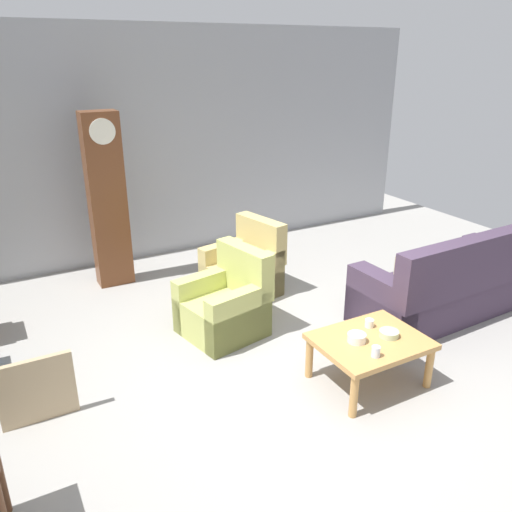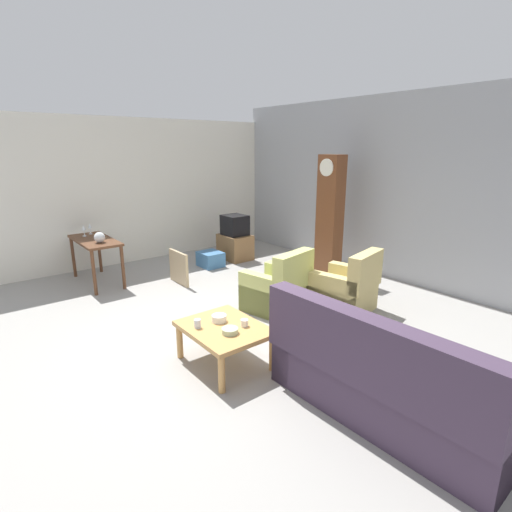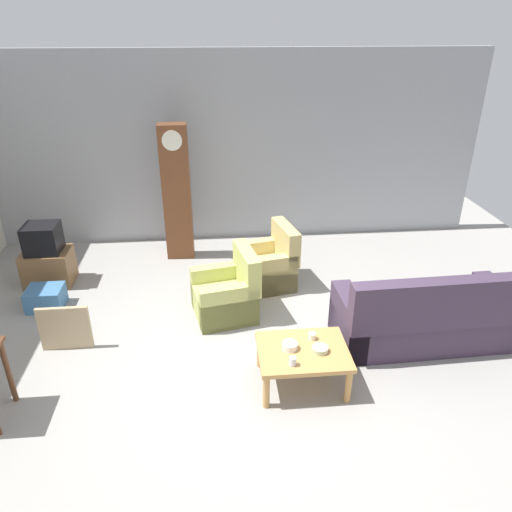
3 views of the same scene
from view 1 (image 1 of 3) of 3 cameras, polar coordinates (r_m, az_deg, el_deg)
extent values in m
plane|color=#999691|center=(5.10, 4.66, -12.07)|extent=(10.40, 10.40, 0.00)
cube|color=#9EA0A5|center=(7.60, -10.26, 12.04)|extent=(8.40, 0.16, 3.20)
cube|color=#423347|center=(6.30, 19.65, -4.16)|extent=(2.13, 0.91, 0.44)
cube|color=#423347|center=(5.90, 22.89, -0.86)|extent=(2.11, 0.27, 0.60)
cube|color=#423347|center=(6.95, 24.78, -1.41)|extent=(0.27, 0.85, 0.68)
cube|color=#423347|center=(5.61, 13.57, -5.32)|extent=(0.27, 0.85, 0.68)
cube|color=brown|center=(6.53, 22.50, 0.18)|extent=(0.38, 0.18, 0.36)
cube|color=#9E8966|center=(6.17, 19.76, -0.64)|extent=(0.36, 0.13, 0.36)
cube|color=#C6B284|center=(5.83, 16.69, -1.57)|extent=(0.36, 0.12, 0.36)
cube|color=#B7BC66|center=(5.54, -3.80, -6.72)|extent=(0.90, 0.90, 0.40)
cube|color=#B7BC66|center=(5.51, -1.25, -1.49)|extent=(0.33, 0.78, 0.52)
cube|color=#B7BC66|center=(5.71, -5.63, -4.73)|extent=(0.78, 0.31, 0.60)
cube|color=#B7BC66|center=(5.28, -1.86, -6.95)|extent=(0.78, 0.31, 0.60)
cube|color=tan|center=(6.40, -1.62, -2.58)|extent=(0.91, 0.91, 0.40)
cube|color=tan|center=(6.42, 0.53, 1.94)|extent=(0.34, 0.78, 0.52)
cube|color=tan|center=(6.58, -3.30, -0.97)|extent=(0.78, 0.32, 0.60)
cube|color=tan|center=(6.15, 0.15, -2.59)|extent=(0.78, 0.32, 0.60)
cube|color=tan|center=(4.77, 12.57, -9.21)|extent=(0.96, 0.76, 0.05)
cylinder|color=tan|center=(4.45, 10.83, -14.99)|extent=(0.07, 0.07, 0.40)
cylinder|color=tan|center=(4.96, 18.63, -11.64)|extent=(0.07, 0.07, 0.40)
cylinder|color=tan|center=(4.87, 5.97, -11.15)|extent=(0.07, 0.07, 0.40)
cylinder|color=tan|center=(5.34, 13.59, -8.52)|extent=(0.07, 0.07, 0.40)
cube|color=brown|center=(6.70, -16.15, 5.82)|extent=(0.44, 0.28, 2.19)
cylinder|color=silver|center=(6.38, -16.65, 13.08)|extent=(0.30, 0.02, 0.30)
cube|color=tan|center=(4.64, -23.11, -13.55)|extent=(0.60, 0.05, 0.58)
cylinder|color=white|center=(4.93, 12.45, -7.29)|extent=(0.08, 0.08, 0.08)
cylinder|color=silver|center=(4.49, 13.14, -10.28)|extent=(0.07, 0.07, 0.09)
cylinder|color=white|center=(4.67, 11.09, -8.88)|extent=(0.16, 0.16, 0.08)
cylinder|color=#B2C69E|center=(4.82, 14.52, -8.33)|extent=(0.18, 0.18, 0.06)
camera|label=2|loc=(6.17, 53.96, 8.23)|focal=27.71mm
camera|label=3|loc=(2.33, 96.96, 17.88)|focal=33.66mm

